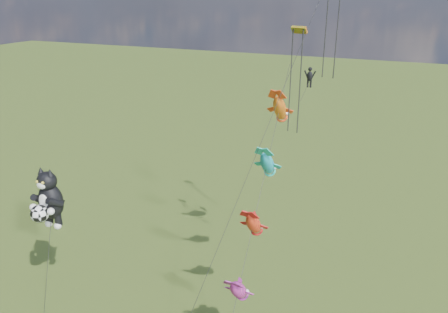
% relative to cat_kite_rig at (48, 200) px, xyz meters
% --- Properties ---
extents(cat_kite_rig, '(2.20, 4.05, 11.39)m').
position_rel_cat_kite_rig_xyz_m(cat_kite_rig, '(0.00, 0.00, 0.00)').
color(cat_kite_rig, brown).
rests_on(cat_kite_rig, ground).
extents(fish_windsock_rig, '(1.36, 15.96, 17.94)m').
position_rel_cat_kite_rig_xyz_m(fish_windsock_rig, '(14.62, 4.97, 1.11)').
color(fish_windsock_rig, brown).
rests_on(fish_windsock_rig, ground).
extents(parafoil_rig, '(6.73, 16.71, 25.90)m').
position_rel_cat_kite_rig_xyz_m(parafoil_rig, '(16.41, 9.32, 9.96)').
color(parafoil_rig, brown).
rests_on(parafoil_rig, ground).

